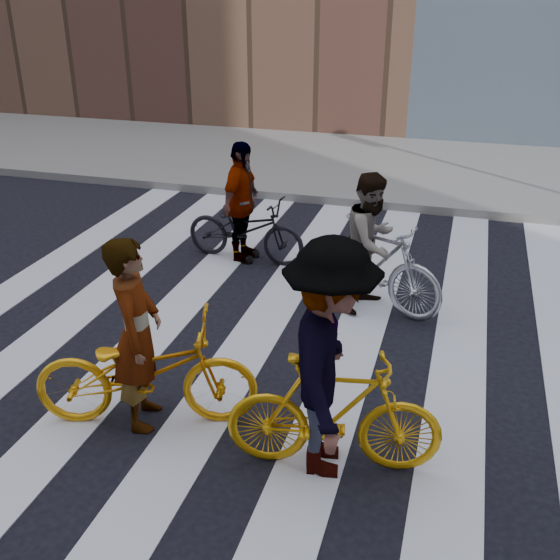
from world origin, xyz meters
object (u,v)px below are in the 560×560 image
at_px(bike_silver_mid, 374,264).
at_px(rider_rear, 241,203).
at_px(rider_mid, 371,242).
at_px(rider_left, 137,334).
at_px(bike_dark_rear, 245,229).
at_px(bike_yellow_right, 334,413).
at_px(rider_right, 330,361).
at_px(bike_yellow_left, 146,372).

height_order(bike_silver_mid, rider_rear, rider_rear).
bearing_deg(bike_silver_mid, rider_mid, 113.70).
xyz_separation_m(rider_left, rider_mid, (1.55, 2.81, -0.05)).
xyz_separation_m(bike_dark_rear, rider_mid, (1.88, -0.93, 0.37)).
height_order(bike_yellow_right, rider_mid, rider_mid).
distance_m(bike_yellow_right, rider_rear, 4.42).
height_order(bike_yellow_right, bike_dark_rear, bike_yellow_right).
relative_size(bike_dark_rear, rider_left, 0.98).
xyz_separation_m(rider_left, rider_right, (1.69, -0.13, 0.11)).
bearing_deg(rider_mid, rider_rear, 88.03).
height_order(bike_yellow_left, bike_yellow_right, bike_yellow_right).
distance_m(bike_dark_rear, rider_left, 3.77).
height_order(bike_dark_rear, rider_rear, rider_rear).
bearing_deg(bike_yellow_left, rider_rear, -10.30).
bearing_deg(rider_rear, bike_yellow_left, -168.48).
bearing_deg(bike_silver_mid, rider_left, 174.08).
xyz_separation_m(rider_left, rider_rear, (-0.38, 3.73, -0.04)).
height_order(bike_silver_mid, bike_yellow_right, bike_silver_mid).
distance_m(rider_mid, rider_right, 2.94).
xyz_separation_m(bike_dark_rear, rider_rear, (-0.05, 0.00, 0.38)).
bearing_deg(rider_left, bike_silver_mid, -46.51).
relative_size(bike_silver_mid, bike_dark_rear, 1.06).
xyz_separation_m(bike_silver_mid, bike_yellow_right, (0.15, -2.94, -0.04)).
distance_m(bike_yellow_right, rider_right, 0.48).
relative_size(rider_mid, rider_right, 0.84).
relative_size(bike_dark_rear, rider_mid, 1.05).
distance_m(rider_left, rider_right, 1.70).
height_order(bike_yellow_left, rider_left, rider_left).
xyz_separation_m(bike_dark_rear, rider_left, (0.33, -3.73, 0.42)).
distance_m(bike_yellow_left, rider_rear, 3.77).
distance_m(rider_right, rider_rear, 4.39).
bearing_deg(bike_yellow_right, bike_yellow_left, 75.40).
distance_m(bike_dark_rear, rider_right, 4.39).
bearing_deg(rider_mid, bike_silver_mid, -66.30).
distance_m(rider_mid, rider_rear, 2.14).
distance_m(bike_yellow_right, bike_dark_rear, 4.38).
xyz_separation_m(bike_silver_mid, rider_rear, (-1.98, 0.93, 0.29)).
height_order(bike_yellow_left, rider_right, rider_right).
bearing_deg(rider_left, bike_yellow_right, -111.14).
bearing_deg(bike_yellow_right, bike_dark_rear, 18.04).
bearing_deg(bike_yellow_left, rider_mid, -44.94).
bearing_deg(bike_silver_mid, bike_yellow_left, 174.86).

